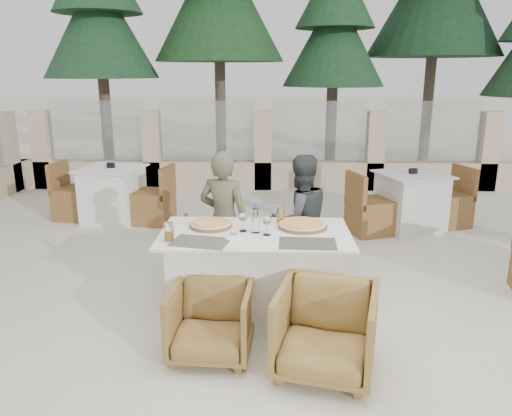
{
  "coord_description": "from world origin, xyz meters",
  "views": [
    {
      "loc": [
        0.08,
        -4.1,
        2.09
      ],
      "look_at": [
        -0.02,
        0.19,
        0.9
      ],
      "focal_mm": 35.0,
      "sensor_mm": 36.0,
      "label": 1
    }
  ],
  "objects_px": {
    "armchair_far_right": "(295,254)",
    "water_bottle": "(256,218)",
    "beer_glass_right": "(281,214)",
    "bg_table_b": "(410,202)",
    "pizza_left": "(211,224)",
    "pizza_right": "(302,224)",
    "wine_glass_centre": "(243,221)",
    "armchair_near_left": "(211,321)",
    "bg_table_a": "(113,194)",
    "olive_dish": "(234,236)",
    "diner_right": "(300,221)",
    "dining_table": "(255,275)",
    "beer_glass_left": "(169,232)",
    "armchair_near_right": "(326,331)",
    "diner_left": "(224,220)",
    "wine_glass_near": "(267,225)",
    "armchair_far_left": "(216,245)"
  },
  "relations": [
    {
      "from": "beer_glass_right",
      "to": "armchair_near_right",
      "type": "relative_size",
      "value": 0.21
    },
    {
      "from": "bg_table_b",
      "to": "olive_dish",
      "type": "bearing_deg",
      "value": -147.55
    },
    {
      "from": "wine_glass_centre",
      "to": "armchair_near_left",
      "type": "distance_m",
      "value": 0.9
    },
    {
      "from": "armchair_near_left",
      "to": "bg_table_b",
      "type": "bearing_deg",
      "value": 57.57
    },
    {
      "from": "water_bottle",
      "to": "armchair_near_left",
      "type": "xyz_separation_m",
      "value": [
        -0.32,
        -0.63,
        -0.61
      ]
    },
    {
      "from": "pizza_right",
      "to": "diner_left",
      "type": "bearing_deg",
      "value": 146.04
    },
    {
      "from": "beer_glass_right",
      "to": "bg_table_a",
      "type": "xyz_separation_m",
      "value": [
        -2.32,
        2.55,
        -0.46
      ]
    },
    {
      "from": "dining_table",
      "to": "wine_glass_centre",
      "type": "xyz_separation_m",
      "value": [
        -0.1,
        0.03,
        0.48
      ]
    },
    {
      "from": "dining_table",
      "to": "diner_right",
      "type": "bearing_deg",
      "value": 59.04
    },
    {
      "from": "armchair_far_right",
      "to": "pizza_left",
      "type": "bearing_deg",
      "value": 16.56
    },
    {
      "from": "armchair_far_right",
      "to": "armchair_near_right",
      "type": "relative_size",
      "value": 0.85
    },
    {
      "from": "pizza_left",
      "to": "bg_table_a",
      "type": "height_order",
      "value": "pizza_left"
    },
    {
      "from": "wine_glass_near",
      "to": "pizza_left",
      "type": "bearing_deg",
      "value": 156.38
    },
    {
      "from": "beer_glass_left",
      "to": "armchair_far_right",
      "type": "distance_m",
      "value": 1.6
    },
    {
      "from": "armchair_near_right",
      "to": "armchair_near_left",
      "type": "bearing_deg",
      "value": -178.88
    },
    {
      "from": "pizza_right",
      "to": "beer_glass_right",
      "type": "xyz_separation_m",
      "value": [
        -0.19,
        0.15,
        0.05
      ]
    },
    {
      "from": "diner_left",
      "to": "bg_table_a",
      "type": "distance_m",
      "value": 2.85
    },
    {
      "from": "pizza_left",
      "to": "bg_table_a",
      "type": "relative_size",
      "value": 0.22
    },
    {
      "from": "pizza_left",
      "to": "wine_glass_near",
      "type": "bearing_deg",
      "value": -23.62
    },
    {
      "from": "diner_right",
      "to": "bg_table_b",
      "type": "bearing_deg",
      "value": -153.93
    },
    {
      "from": "water_bottle",
      "to": "diner_left",
      "type": "bearing_deg",
      "value": 117.18
    },
    {
      "from": "beer_glass_right",
      "to": "diner_right",
      "type": "relative_size",
      "value": 0.11
    },
    {
      "from": "armchair_near_left",
      "to": "diner_right",
      "type": "relative_size",
      "value": 0.47
    },
    {
      "from": "olive_dish",
      "to": "armchair_far_right",
      "type": "height_order",
      "value": "olive_dish"
    },
    {
      "from": "wine_glass_centre",
      "to": "bg_table_b",
      "type": "height_order",
      "value": "wine_glass_centre"
    },
    {
      "from": "olive_dish",
      "to": "pizza_right",
      "type": "bearing_deg",
      "value": 27.23
    },
    {
      "from": "beer_glass_left",
      "to": "armchair_near_right",
      "type": "xyz_separation_m",
      "value": [
        1.2,
        -0.6,
        -0.53
      ]
    },
    {
      "from": "armchair_near_left",
      "to": "diner_right",
      "type": "height_order",
      "value": "diner_right"
    },
    {
      "from": "beer_glass_right",
      "to": "bg_table_b",
      "type": "relative_size",
      "value": 0.09
    },
    {
      "from": "pizza_left",
      "to": "pizza_right",
      "type": "relative_size",
      "value": 0.87
    },
    {
      "from": "pizza_right",
      "to": "beer_glass_right",
      "type": "distance_m",
      "value": 0.24
    },
    {
      "from": "dining_table",
      "to": "pizza_right",
      "type": "bearing_deg",
      "value": 19.46
    },
    {
      "from": "wine_glass_near",
      "to": "armchair_far_right",
      "type": "bearing_deg",
      "value": 71.61
    },
    {
      "from": "beer_glass_left",
      "to": "olive_dish",
      "type": "relative_size",
      "value": 1.39
    },
    {
      "from": "wine_glass_near",
      "to": "armchair_far_right",
      "type": "height_order",
      "value": "wine_glass_near"
    },
    {
      "from": "bg_table_b",
      "to": "armchair_far_right",
      "type": "bearing_deg",
      "value": -151.83
    },
    {
      "from": "armchair_far_left",
      "to": "wine_glass_near",
      "type": "bearing_deg",
      "value": 108.05
    },
    {
      "from": "pizza_right",
      "to": "armchair_near_right",
      "type": "distance_m",
      "value": 1.09
    },
    {
      "from": "pizza_right",
      "to": "wine_glass_centre",
      "type": "height_order",
      "value": "wine_glass_centre"
    },
    {
      "from": "pizza_right",
      "to": "bg_table_b",
      "type": "height_order",
      "value": "pizza_right"
    },
    {
      "from": "pizza_right",
      "to": "armchair_far_left",
      "type": "distance_m",
      "value": 1.28
    },
    {
      "from": "diner_right",
      "to": "armchair_near_left",
      "type": "bearing_deg",
      "value": 38.59
    },
    {
      "from": "water_bottle",
      "to": "beer_glass_left",
      "type": "relative_size",
      "value": 1.61
    },
    {
      "from": "bg_table_b",
      "to": "wine_glass_centre",
      "type": "bearing_deg",
      "value": -148.63
    },
    {
      "from": "olive_dish",
      "to": "diner_right",
      "type": "height_order",
      "value": "diner_right"
    },
    {
      "from": "armchair_far_left",
      "to": "diner_right",
      "type": "relative_size",
      "value": 0.5
    },
    {
      "from": "pizza_left",
      "to": "armchair_near_left",
      "type": "bearing_deg",
      "value": -84.45
    },
    {
      "from": "beer_glass_left",
      "to": "diner_right",
      "type": "distance_m",
      "value": 1.46
    },
    {
      "from": "wine_glass_centre",
      "to": "armchair_far_left",
      "type": "relative_size",
      "value": 0.28
    },
    {
      "from": "armchair_far_right",
      "to": "water_bottle",
      "type": "bearing_deg",
      "value": 40.6
    }
  ]
}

